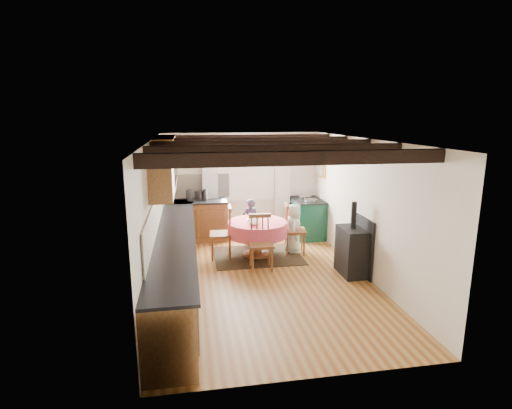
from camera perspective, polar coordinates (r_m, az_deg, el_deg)
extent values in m
cube|color=#A3783D|center=(7.09, 1.11, -10.52)|extent=(3.60, 5.50, 0.00)
cube|color=white|center=(6.53, 1.20, 9.22)|extent=(3.60, 5.50, 0.00)
cube|color=silver|center=(9.37, -2.02, 2.87)|extent=(3.60, 0.00, 2.40)
cube|color=silver|center=(4.17, 8.41, -9.89)|extent=(3.60, 0.00, 2.40)
cube|color=silver|center=(6.62, -14.33, -1.65)|extent=(0.00, 5.50, 2.40)
cube|color=silver|center=(7.26, 15.24, -0.45)|extent=(0.00, 5.50, 2.40)
cube|color=black|center=(4.60, 5.96, 6.60)|extent=(3.60, 0.16, 0.16)
cube|color=black|center=(5.56, 3.17, 7.68)|extent=(3.60, 0.16, 0.16)
cube|color=black|center=(6.54, 1.20, 8.44)|extent=(3.60, 0.16, 0.16)
cube|color=black|center=(7.52, -0.26, 8.99)|extent=(3.60, 0.16, 0.16)
cube|color=black|center=(8.51, -1.39, 9.41)|extent=(3.60, 0.16, 0.16)
cube|color=beige|center=(6.91, -13.98, -1.04)|extent=(0.02, 4.50, 0.55)
cube|color=beige|center=(9.27, -8.14, 2.64)|extent=(1.40, 0.02, 0.55)
cube|color=#A1703A|center=(6.83, -11.45, -7.75)|extent=(0.60, 5.30, 0.88)
cube|color=#A1703A|center=(9.16, -8.25, -2.35)|extent=(1.30, 0.60, 0.88)
cube|color=black|center=(6.68, -11.45, -4.04)|extent=(0.64, 5.30, 0.04)
cube|color=black|center=(9.04, -8.34, 0.43)|extent=(1.30, 0.64, 0.04)
cube|color=#A1703A|center=(7.66, -12.70, 6.04)|extent=(0.34, 1.80, 0.90)
cube|color=#A1703A|center=(6.18, -13.32, 4.03)|extent=(0.34, 0.90, 0.70)
cube|color=white|center=(9.31, -1.42, 5.30)|extent=(1.34, 0.03, 1.54)
cube|color=white|center=(9.32, -1.42, 5.30)|extent=(1.20, 0.01, 1.40)
cube|color=silver|center=(9.22, -6.56, 2.00)|extent=(0.35, 0.10, 2.10)
cube|color=silver|center=(9.47, 3.78, 2.33)|extent=(0.35, 0.10, 2.10)
cylinder|color=black|center=(9.17, -1.36, 8.95)|extent=(2.00, 0.03, 0.03)
cube|color=gold|center=(9.27, 9.30, 5.73)|extent=(0.04, 0.50, 0.60)
cylinder|color=silver|center=(9.47, 4.32, 6.00)|extent=(0.30, 0.02, 0.30)
cube|color=black|center=(8.16, 0.20, -7.29)|extent=(1.74, 1.35, 0.01)
imported|color=#323347|center=(8.74, -0.81, -2.46)|extent=(0.41, 0.30, 1.03)
imported|color=silver|center=(8.27, 5.30, -3.42)|extent=(0.41, 0.55, 1.02)
imported|color=silver|center=(7.94, -0.55, -2.29)|extent=(0.24, 0.24, 0.05)
imported|color=silver|center=(7.69, -0.32, -2.71)|extent=(0.22, 0.22, 0.07)
imported|color=silver|center=(7.93, 0.17, -2.11)|extent=(0.14, 0.14, 0.10)
cylinder|color=#262628|center=(9.00, -9.46, 1.29)|extent=(0.15, 0.15, 0.25)
cylinder|color=#262628|center=(9.06, -8.06, 1.28)|extent=(0.19, 0.19, 0.21)
cylinder|color=#262628|center=(8.97, -7.26, 1.36)|extent=(0.09, 0.09, 0.26)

